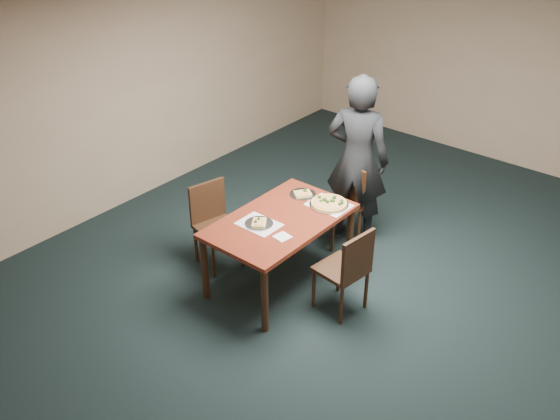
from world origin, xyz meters
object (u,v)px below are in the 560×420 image
Objects in this scene: chair_far at (344,199)px; chair_right at (348,267)px; dining_table at (280,227)px; pizza_pan at (329,203)px; slice_plate_near at (259,223)px; diner at (357,159)px; slice_plate_far at (303,194)px; chair_left at (214,220)px.

chair_right is at bearing -32.80° from chair_far.
pizza_pan is at bearing 68.10° from dining_table.
dining_table is 5.36× the size of slice_plate_near.
diner is at bearing 93.10° from chair_far.
chair_far is at bearing 84.55° from slice_plate_near.
pizza_pan is at bearing 0.10° from slice_plate_far.
slice_plate_near is 0.74m from slice_plate_far.
pizza_pan is (0.13, -0.70, -0.19)m from diner.
pizza_pan is (0.21, 0.53, 0.12)m from dining_table.
chair_far reaches higher than slice_plate_far.
pizza_pan is at bearing 67.55° from slice_plate_near.
pizza_pan reaches higher than dining_table.
dining_table is 0.81m from chair_left.
chair_right is 1.08m from slice_plate_far.
slice_plate_near is at bearing -67.98° from chair_right.
chair_right is at bearing -28.36° from slice_plate_far.
slice_plate_near is 1.00× the size of slice_plate_far.
pizza_pan is at bearing -50.73° from chair_far.
chair_far is at bearing -136.88° from chair_right.
diner reaches higher than chair_left.
slice_plate_far is at bearing 103.42° from dining_table.
dining_table is at bearing -111.90° from pizza_pan.
pizza_pan reaches higher than slice_plate_near.
chair_far is at bearing 88.35° from dining_table.
diner reaches higher than dining_table.
chair_far is 0.64m from pizza_pan.
pizza_pan is at bearing -41.46° from chair_left.
chair_left reaches higher than slice_plate_far.
diner is (0.86, 1.40, 0.45)m from chair_left.
dining_table is 3.70× the size of pizza_pan.
chair_right is at bearing -69.53° from chair_left.
chair_far and chair_left have the same top height.
dining_table is 0.82m from chair_right.
slice_plate_near is at bearing -87.35° from slice_plate_far.
chair_right is at bearing 103.59° from diner.
dining_table is 0.25m from slice_plate_near.
chair_far is 0.47m from diner.
chair_right is 1.48m from diner.
chair_right is 0.82m from pizza_pan.
diner reaches higher than slice_plate_far.
chair_right is 3.25× the size of slice_plate_near.
chair_right is 3.25× the size of slice_plate_far.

